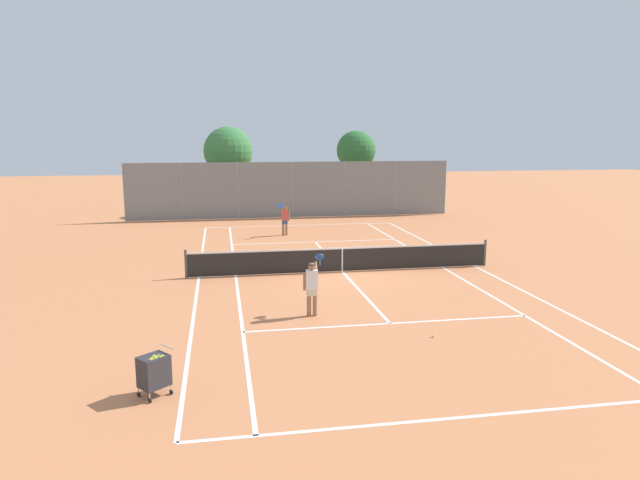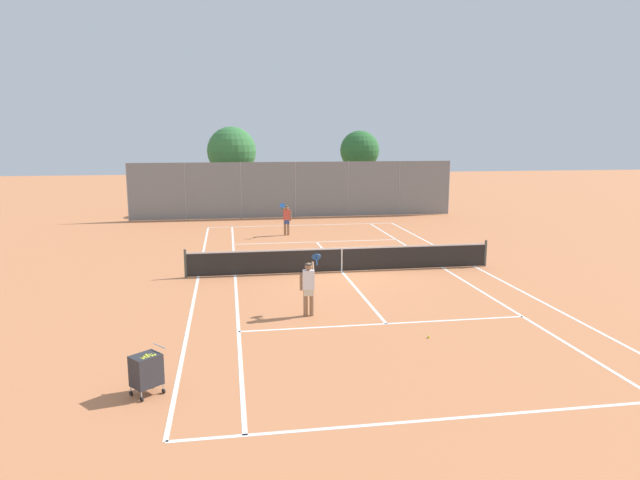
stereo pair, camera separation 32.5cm
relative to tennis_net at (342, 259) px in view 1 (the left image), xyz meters
name	(u,v)px [view 1 (the left image)]	position (x,y,z in m)	size (l,w,h in m)	color
ground_plane	(342,271)	(0.00, 0.00, -0.51)	(120.00, 120.00, 0.00)	#CC7A4C
court_line_markings	(342,271)	(0.00, 0.00, -0.51)	(11.10, 23.90, 0.01)	white
tennis_net	(342,259)	(0.00, 0.00, 0.00)	(12.00, 0.10, 1.07)	#474C47
ball_cart	(154,371)	(-6.05, -9.95, 0.02)	(0.78, 0.75, 0.96)	#2D2D33
player_near_side	(312,285)	(-2.05, -5.30, 0.42)	(0.72, 0.72, 1.77)	#936B4C
player_far_left	(285,218)	(-1.27, 8.61, 0.42)	(0.67, 0.73, 1.77)	#936B4C
loose_tennis_ball_0	(363,250)	(1.82, 3.85, -0.48)	(0.07, 0.07, 0.07)	#D1DB33
loose_tennis_ball_1	(433,336)	(0.79, -7.68, -0.48)	(0.07, 0.07, 0.07)	#D1DB33
back_fence	(292,190)	(0.00, 15.31, 1.30)	(20.95, 0.08, 3.61)	gray
tree_behind_left	(229,153)	(-3.93, 18.23, 3.60)	(3.31, 3.31, 5.86)	brown
tree_behind_right	(356,152)	(4.98, 18.53, 3.62)	(2.77, 2.77, 5.61)	brown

